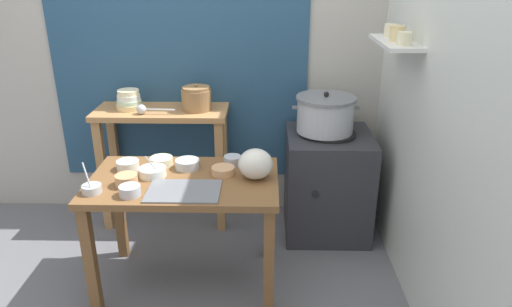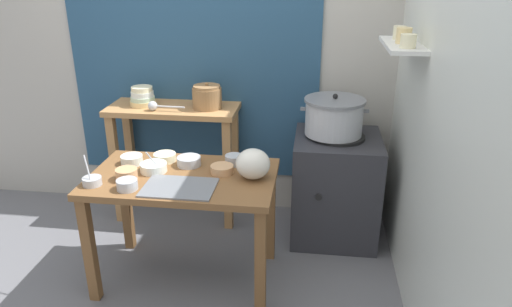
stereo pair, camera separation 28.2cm
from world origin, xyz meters
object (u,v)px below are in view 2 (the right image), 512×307
(prep_bowl_5, at_px, (132,159))
(steamer_pot, at_px, (334,116))
(prep_bowl_4, at_px, (165,157))
(clay_pot, at_px, (207,97))
(stove_block, at_px, (335,187))
(bowl_stack_enamel, at_px, (143,97))
(serving_tray, at_px, (179,187))
(prep_bowl_8, at_px, (127,174))
(ladle, at_px, (154,106))
(prep_bowl_1, at_px, (92,181))
(back_shelf_table, at_px, (175,135))
(plastic_bag, at_px, (253,164))
(prep_bowl_3, at_px, (127,184))
(prep_bowl_6, at_px, (234,159))
(prep_table, at_px, (184,192))
(prep_bowl_7, at_px, (189,161))
(prep_bowl_2, at_px, (222,169))
(prep_bowl_0, at_px, (154,167))

(prep_bowl_5, bearing_deg, steamer_pot, 23.68)
(prep_bowl_4, bearing_deg, clay_pot, 75.86)
(stove_block, relative_size, clay_pot, 3.66)
(clay_pot, height_order, bowl_stack_enamel, clay_pot)
(stove_block, xyz_separation_m, clay_pot, (-0.95, 0.13, 0.60))
(serving_tray, height_order, prep_bowl_8, prep_bowl_8)
(ladle, distance_m, prep_bowl_1, 0.88)
(back_shelf_table, xyz_separation_m, stove_block, (1.21, -0.13, -0.30))
(clay_pot, relative_size, bowl_stack_enamel, 1.13)
(prep_bowl_4, bearing_deg, plastic_bag, -17.10)
(steamer_pot, bearing_deg, prep_bowl_3, -142.04)
(stove_block, relative_size, prep_bowl_4, 5.52)
(back_shelf_table, distance_m, prep_bowl_8, 0.88)
(back_shelf_table, relative_size, prep_bowl_4, 6.79)
(back_shelf_table, relative_size, prep_bowl_3, 8.25)
(prep_bowl_6, bearing_deg, prep_table, -144.20)
(prep_table, distance_m, prep_bowl_1, 0.53)
(prep_bowl_1, height_order, prep_bowl_7, prep_bowl_1)
(prep_bowl_3, height_order, prep_bowl_8, prep_bowl_8)
(clay_pot, bearing_deg, prep_bowl_8, -108.00)
(bowl_stack_enamel, bearing_deg, steamer_pot, -4.77)
(serving_tray, distance_m, prep_bowl_7, 0.32)
(prep_bowl_2, bearing_deg, prep_bowl_5, 174.19)
(ladle, bearing_deg, steamer_pot, 0.20)
(prep_bowl_3, relative_size, prep_bowl_6, 1.06)
(prep_bowl_6, bearing_deg, stove_block, 34.68)
(prep_bowl_3, distance_m, prep_bowl_5, 0.36)
(ladle, bearing_deg, back_shelf_table, 48.62)
(steamer_pot, relative_size, prep_bowl_4, 3.28)
(ladle, bearing_deg, bowl_stack_enamel, 136.30)
(clay_pot, relative_size, prep_bowl_4, 1.51)
(steamer_pot, distance_m, prep_bowl_2, 0.92)
(serving_tray, bearing_deg, back_shelf_table, 108.09)
(prep_bowl_5, bearing_deg, plastic_bag, -8.08)
(back_shelf_table, bearing_deg, serving_tray, -71.91)
(prep_bowl_3, relative_size, prep_bowl_8, 0.93)
(stove_block, height_order, prep_bowl_6, prep_bowl_6)
(steamer_pot, height_order, prep_bowl_7, steamer_pot)
(serving_tray, height_order, prep_bowl_3, prep_bowl_3)
(prep_table, distance_m, prep_bowl_8, 0.35)
(ladle, xyz_separation_m, prep_bowl_1, (-0.09, -0.86, -0.19))
(prep_bowl_2, xyz_separation_m, prep_bowl_5, (-0.58, 0.06, 0.00))
(prep_bowl_0, bearing_deg, prep_bowl_4, 83.85)
(prep_bowl_5, bearing_deg, prep_table, -19.25)
(back_shelf_table, bearing_deg, ladle, -131.38)
(prep_bowl_4, bearing_deg, prep_table, -49.33)
(back_shelf_table, relative_size, ladle, 3.52)
(clay_pot, relative_size, prep_bowl_0, 1.34)
(prep_bowl_2, height_order, prep_bowl_3, prep_bowl_3)
(clay_pot, distance_m, prep_bowl_0, 0.80)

